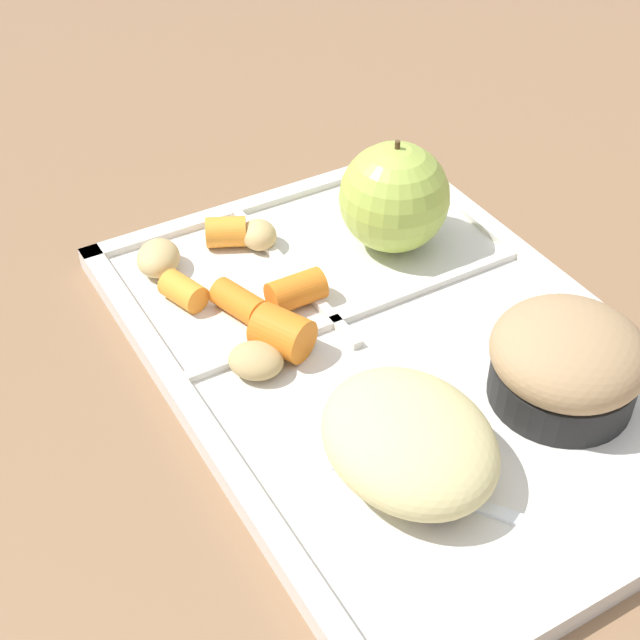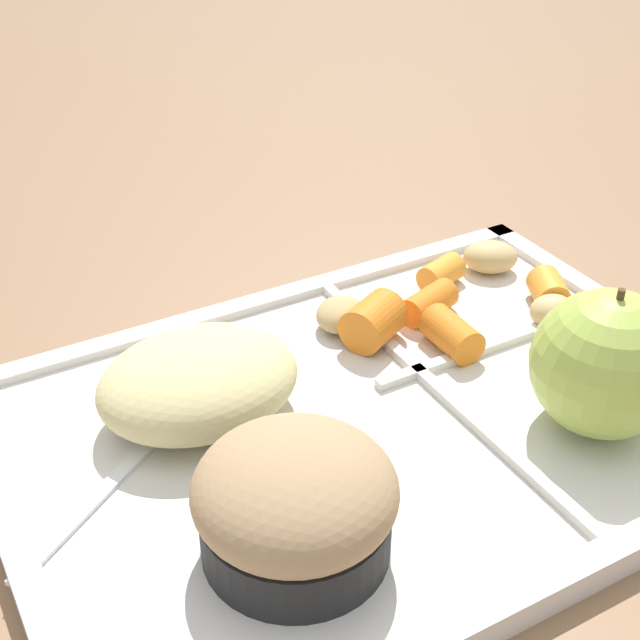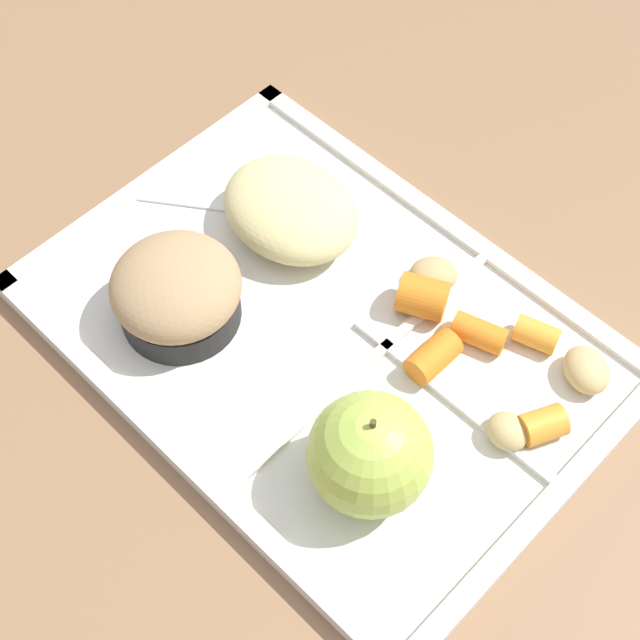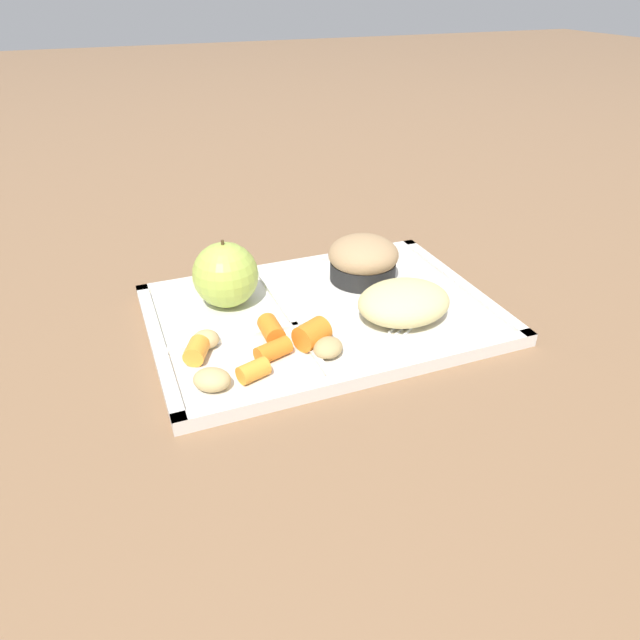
{
  "view_description": "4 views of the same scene",
  "coord_description": "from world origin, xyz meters",
  "views": [
    {
      "loc": [
        0.33,
        -0.24,
        0.38
      ],
      "look_at": [
        -0.02,
        -0.04,
        0.04
      ],
      "focal_mm": 51.37,
      "sensor_mm": 36.0,
      "label": 1
    },
    {
      "loc": [
        0.2,
        0.3,
        0.3
      ],
      "look_at": [
        0.01,
        -0.04,
        0.05
      ],
      "focal_mm": 50.05,
      "sensor_mm": 36.0,
      "label": 2
    },
    {
      "loc": [
        -0.23,
        0.24,
        0.55
      ],
      "look_at": [
        -0.0,
        0.01,
        0.03
      ],
      "focal_mm": 52.68,
      "sensor_mm": 36.0,
      "label": 3
    },
    {
      "loc": [
        -0.21,
        -0.53,
        0.34
      ],
      "look_at": [
        -0.02,
        -0.03,
        0.02
      ],
      "focal_mm": 32.49,
      "sensor_mm": 36.0,
      "label": 4
    }
  ],
  "objects": [
    {
      "name": "carrot_slice_back",
      "position": [
        -0.11,
        -0.09,
        0.02
      ],
      "size": [
        0.03,
        0.03,
        0.02
      ],
      "primitive_type": "cylinder",
      "rotation": [
        0.0,
        1.57,
        0.31
      ],
      "color": "orange",
      "rests_on": "lunch_tray"
    },
    {
      "name": "egg_noodle_pile",
      "position": [
        0.08,
        -0.05,
        0.03
      ],
      "size": [
        0.1,
        0.09,
        0.04
      ],
      "primitive_type": "ellipsoid",
      "color": "#D6C684",
      "rests_on": "lunch_tray"
    },
    {
      "name": "potato_chunk_golden",
      "position": [
        -0.03,
        -0.08,
        0.02
      ],
      "size": [
        0.04,
        0.04,
        0.02
      ],
      "primitive_type": "ellipsoid",
      "rotation": [
        0.0,
        0.0,
        2.32
      ],
      "color": "tan",
      "rests_on": "lunch_tray"
    },
    {
      "name": "carrot_slice_tilted",
      "position": [
        -0.08,
        -0.07,
        0.02
      ],
      "size": [
        0.04,
        0.03,
        0.02
      ],
      "primitive_type": "cylinder",
      "rotation": [
        0.0,
        1.57,
        0.31
      ],
      "color": "orange",
      "rests_on": "lunch_tray"
    },
    {
      "name": "carrot_slice_center",
      "position": [
        -0.07,
        -0.03,
        0.02
      ],
      "size": [
        0.02,
        0.04,
        0.02
      ],
      "primitive_type": "cylinder",
      "rotation": [
        0.0,
        1.57,
        1.56
      ],
      "color": "orange",
      "rests_on": "lunch_tray"
    },
    {
      "name": "ground",
      "position": [
        0.0,
        0.0,
        0.0
      ],
      "size": [
        6.0,
        6.0,
        0.0
      ],
      "primitive_type": "plane",
      "color": "#846042"
    },
    {
      "name": "meatball_side",
      "position": [
        0.08,
        -0.04,
        0.03
      ],
      "size": [
        0.03,
        0.03,
        0.03
      ],
      "primitive_type": "sphere",
      "color": "brown",
      "rests_on": "lunch_tray"
    },
    {
      "name": "potato_chunk_corner",
      "position": [
        -0.15,
        -0.09,
        0.02
      ],
      "size": [
        0.04,
        0.04,
        0.02
      ],
      "primitive_type": "ellipsoid",
      "rotation": [
        0.0,
        0.0,
        2.61
      ],
      "color": "tan",
      "rests_on": "lunch_tray"
    },
    {
      "name": "lunch_tray",
      "position": [
        -0.0,
        -0.0,
        0.01
      ],
      "size": [
        0.38,
        0.27,
        0.02
      ],
      "color": "silver",
      "rests_on": "ground"
    },
    {
      "name": "carrot_slice_small",
      "position": [
        -0.15,
        -0.04,
        0.02
      ],
      "size": [
        0.03,
        0.03,
        0.02
      ],
      "primitive_type": "cylinder",
      "rotation": [
        0.0,
        1.57,
        4.26
      ],
      "color": "orange",
      "rests_on": "lunch_tray"
    },
    {
      "name": "potato_chunk_large",
      "position": [
        -0.14,
        -0.02,
        0.02
      ],
      "size": [
        0.03,
        0.03,
        0.02
      ],
      "primitive_type": "ellipsoid",
      "rotation": [
        0.0,
        0.0,
        3.07
      ],
      "color": "tan",
      "rests_on": "lunch_tray"
    },
    {
      "name": "meatball_front",
      "position": [
        0.1,
        -0.05,
        0.03
      ],
      "size": [
        0.04,
        0.04,
        0.04
      ],
      "primitive_type": "sphere",
      "color": "#755B4C",
      "rests_on": "lunch_tray"
    },
    {
      "name": "bran_muffin",
      "position": [
        0.08,
        0.06,
        0.04
      ],
      "size": [
        0.09,
        0.09,
        0.06
      ],
      "color": "black",
      "rests_on": "lunch_tray"
    },
    {
      "name": "plastic_fork",
      "position": [
        0.11,
        -0.04,
        0.01
      ],
      "size": [
        0.14,
        0.11,
        0.0
      ],
      "color": "white",
      "rests_on": "lunch_tray"
    },
    {
      "name": "green_apple",
      "position": [
        -0.09,
        0.06,
        0.05
      ],
      "size": [
        0.07,
        0.07,
        0.08
      ],
      "color": "#A8C14C",
      "rests_on": "lunch_tray"
    },
    {
      "name": "carrot_slice_large",
      "position": [
        -0.04,
        -0.06,
        0.02
      ],
      "size": [
        0.04,
        0.04,
        0.03
      ],
      "primitive_type": "cylinder",
      "rotation": [
        0.0,
        1.57,
        0.46
      ],
      "color": "orange",
      "rests_on": "lunch_tray"
    }
  ]
}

